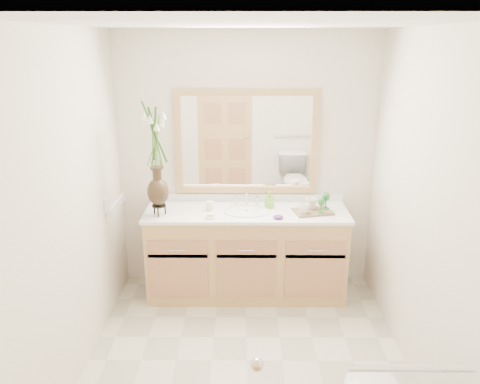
{
  "coord_description": "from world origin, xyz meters",
  "views": [
    {
      "loc": [
        -0.03,
        -2.96,
        2.31
      ],
      "look_at": [
        -0.06,
        0.65,
        1.13
      ],
      "focal_mm": 35.0,
      "sensor_mm": 36.0,
      "label": 1
    }
  ],
  "objects_px": {
    "soap_bottle": "(269,200)",
    "tray": "(313,212)",
    "tumbler": "(210,206)",
    "flower_vase": "(156,147)"
  },
  "relations": [
    {
      "from": "soap_bottle",
      "to": "tray",
      "type": "bearing_deg",
      "value": 6.17
    },
    {
      "from": "tumbler",
      "to": "tray",
      "type": "xyz_separation_m",
      "value": [
        0.93,
        -0.05,
        -0.03
      ]
    },
    {
      "from": "tumbler",
      "to": "soap_bottle",
      "type": "relative_size",
      "value": 0.6
    },
    {
      "from": "tray",
      "to": "flower_vase",
      "type": "bearing_deg",
      "value": 169.87
    },
    {
      "from": "soap_bottle",
      "to": "tray",
      "type": "xyz_separation_m",
      "value": [
        0.39,
        -0.13,
        -0.06
      ]
    },
    {
      "from": "flower_vase",
      "to": "soap_bottle",
      "type": "bearing_deg",
      "value": 11.51
    },
    {
      "from": "tumbler",
      "to": "flower_vase",
      "type": "bearing_deg",
      "value": -163.86
    },
    {
      "from": "soap_bottle",
      "to": "tray",
      "type": "height_order",
      "value": "soap_bottle"
    },
    {
      "from": "tumbler",
      "to": "soap_bottle",
      "type": "xyz_separation_m",
      "value": [
        0.54,
        0.07,
        0.03
      ]
    },
    {
      "from": "tumbler",
      "to": "tray",
      "type": "height_order",
      "value": "tumbler"
    }
  ]
}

